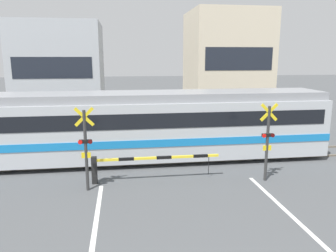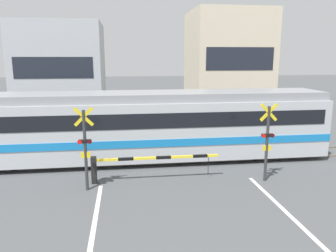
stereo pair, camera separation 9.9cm
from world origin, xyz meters
TOP-DOWN VIEW (x-y plane):
  - rail_track_near at (0.00, 10.93)m, footprint 50.00×0.10m
  - rail_track_far at (0.00, 12.36)m, footprint 50.00×0.10m
  - commuter_train at (-1.32, 11.65)m, footprint 17.09×2.70m
  - crossing_barrier_near at (-1.70, 9.00)m, footprint 4.88×0.20m
  - crossing_barrier_far at (1.70, 14.22)m, footprint 4.88×0.20m
  - crossing_signal_left at (-3.34, 8.39)m, footprint 0.68×0.15m
  - crossing_signal_right at (3.34, 8.39)m, footprint 0.68×0.15m
  - pedestrian at (1.09, 17.63)m, footprint 0.38×0.22m
  - building_left_of_street at (-6.62, 23.43)m, footprint 6.27×5.99m
  - building_right_of_street at (6.52, 23.43)m, footprint 6.06×5.99m

SIDE VIEW (x-z plane):
  - rail_track_near at x=0.00m, z-range 0.00..0.08m
  - rail_track_far at x=0.00m, z-range 0.00..0.08m
  - crossing_barrier_near at x=-1.70m, z-range 0.22..1.26m
  - crossing_barrier_far at x=1.70m, z-range 0.22..1.26m
  - pedestrian at x=1.09m, z-range 0.13..1.83m
  - crossing_signal_left at x=-3.34m, z-range 0.15..3.16m
  - crossing_signal_right at x=3.34m, z-range 0.15..3.16m
  - commuter_train at x=-1.32m, z-range 0.11..3.24m
  - building_left_of_street at x=-6.62m, z-range 0.00..7.21m
  - building_right_of_street at x=6.52m, z-range 0.00..8.28m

